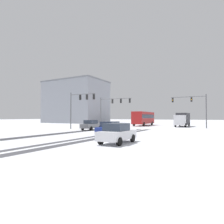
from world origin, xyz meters
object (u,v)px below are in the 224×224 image
object	(u,v)px
traffic_signal_far_right	(193,104)
box_truck_delivery	(182,119)
traffic_signal_near_left	(80,102)
car_blue_second	(110,129)
car_grey_lead	(91,125)
car_white_third	(117,133)
traffic_signal_far_left	(113,105)
office_building_far_left_block	(76,102)
bus_oncoming	(144,118)

from	to	relation	value
traffic_signal_far_right	box_truck_delivery	distance (m)	5.83
traffic_signal_near_left	car_blue_second	world-z (taller)	traffic_signal_near_left
car_grey_lead	car_white_third	world-z (taller)	same
car_grey_lead	car_white_third	bearing A→B (deg)	-47.36
traffic_signal_far_left	office_building_far_left_block	xyz separation A→B (m)	(-25.69, 18.61, 2.81)
car_blue_second	car_white_third	world-z (taller)	same
traffic_signal_near_left	traffic_signal_far_right	distance (m)	21.75
bus_oncoming	box_truck_delivery	xyz separation A→B (m)	(9.33, -1.12, -0.36)
car_white_third	car_blue_second	bearing A→B (deg)	124.71
traffic_signal_far_right	traffic_signal_far_left	distance (m)	16.35
car_grey_lead	office_building_far_left_block	distance (m)	40.63
car_white_third	box_truck_delivery	size ratio (longest dim) A/B	0.55
traffic_signal_near_left	car_white_third	world-z (taller)	traffic_signal_near_left
car_blue_second	office_building_far_left_block	bearing A→B (deg)	134.10
traffic_signal_near_left	traffic_signal_far_left	size ratio (longest dim) A/B	0.88
car_blue_second	bus_oncoming	xyz separation A→B (m)	(-5.37, 26.47, 1.18)
traffic_signal_near_left	box_truck_delivery	world-z (taller)	traffic_signal_near_left
office_building_far_left_block	box_truck_delivery	bearing A→B (deg)	-15.41
office_building_far_left_block	bus_oncoming	bearing A→B (deg)	-18.00
traffic_signal_near_left	car_blue_second	xyz separation A→B (m)	(10.25, -7.45, -3.94)
traffic_signal_far_right	car_blue_second	distance (m)	22.50
car_blue_second	car_white_third	distance (m)	6.20
traffic_signal_far_left	car_blue_second	bearing A→B (deg)	-62.02
traffic_signal_near_left	car_grey_lead	distance (m)	4.82
car_white_third	office_building_far_left_block	xyz separation A→B (m)	(-38.51, 41.18, 6.82)
car_white_third	box_truck_delivery	bearing A→B (deg)	89.18
traffic_signal_far_left	box_truck_delivery	world-z (taller)	traffic_signal_far_left
office_building_far_left_block	traffic_signal_far_right	bearing A→B (deg)	-19.74
traffic_signal_far_right	traffic_signal_far_left	xyz separation A→B (m)	(-15.94, -3.67, 0.17)
traffic_signal_far_left	car_blue_second	xyz separation A→B (m)	(9.29, -17.48, -4.02)
car_white_third	box_truck_delivery	xyz separation A→B (m)	(0.44, 30.45, 0.82)
traffic_signal_near_left	traffic_signal_far_left	world-z (taller)	same
traffic_signal_far_right	car_grey_lead	distance (m)	20.46
traffic_signal_far_left	car_blue_second	world-z (taller)	traffic_signal_far_left
traffic_signal_far_right	box_truck_delivery	world-z (taller)	traffic_signal_far_right
traffic_signal_near_left	traffic_signal_far_right	size ratio (longest dim) A/B	1.00
traffic_signal_near_left	car_white_third	xyz separation A→B (m)	(13.78, -12.55, -3.94)
traffic_signal_near_left	car_grey_lead	size ratio (longest dim) A/B	1.57
office_building_far_left_block	car_white_third	bearing A→B (deg)	-46.92
car_white_third	bus_oncoming	world-z (taller)	bus_oncoming
car_white_third	car_grey_lead	bearing A→B (deg)	132.64
traffic_signal_far_right	office_building_far_left_block	bearing A→B (deg)	160.26
car_white_third	traffic_signal_near_left	bearing A→B (deg)	137.67
bus_oncoming	office_building_far_left_block	size ratio (longest dim) A/B	0.52
bus_oncoming	office_building_far_left_block	distance (m)	31.64
car_blue_second	office_building_far_left_block	distance (m)	50.72
bus_oncoming	traffic_signal_near_left	bearing A→B (deg)	-104.40
traffic_signal_far_right	car_white_third	size ratio (longest dim) A/B	1.59
traffic_signal_far_left	bus_oncoming	bearing A→B (deg)	66.44
box_truck_delivery	office_building_far_left_block	size ratio (longest dim) A/B	0.35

